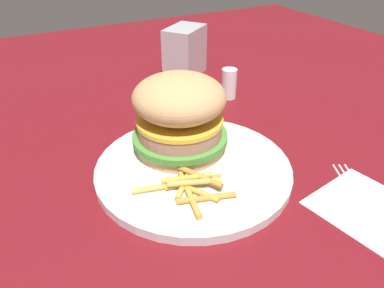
% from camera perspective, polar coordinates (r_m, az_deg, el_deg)
% --- Properties ---
extents(ground_plane, '(1.60, 1.60, 0.00)m').
position_cam_1_polar(ground_plane, '(0.48, -1.27, -4.90)').
color(ground_plane, maroon).
extents(plate, '(0.26, 0.26, 0.01)m').
position_cam_1_polar(plate, '(0.48, 0.00, -3.63)').
color(plate, silver).
rests_on(plate, ground_plane).
extents(sandwich, '(0.13, 0.13, 0.11)m').
position_cam_1_polar(sandwich, '(0.48, -1.98, 4.77)').
color(sandwich, tan).
rests_on(sandwich, plate).
extents(fries_pile, '(0.11, 0.10, 0.01)m').
position_cam_1_polar(fries_pile, '(0.43, -0.37, -6.51)').
color(fries_pile, '#E5B251').
rests_on(fries_pile, plate).
extents(napkin, '(0.13, 0.13, 0.00)m').
position_cam_1_polar(napkin, '(0.47, 25.90, -9.02)').
color(napkin, white).
rests_on(napkin, ground_plane).
extents(fork, '(0.09, 0.16, 0.00)m').
position_cam_1_polar(fork, '(0.47, 25.89, -8.67)').
color(fork, silver).
rests_on(fork, napkin).
extents(napkin_dispenser, '(0.11, 0.10, 0.10)m').
position_cam_1_polar(napkin_dispenser, '(0.78, -1.13, 14.37)').
color(napkin_dispenser, '#B7BABF').
rests_on(napkin_dispenser, ground_plane).
extents(salt_shaker, '(0.03, 0.03, 0.06)m').
position_cam_1_polar(salt_shaker, '(0.68, 5.84, 9.46)').
color(salt_shaker, white).
rests_on(salt_shaker, ground_plane).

